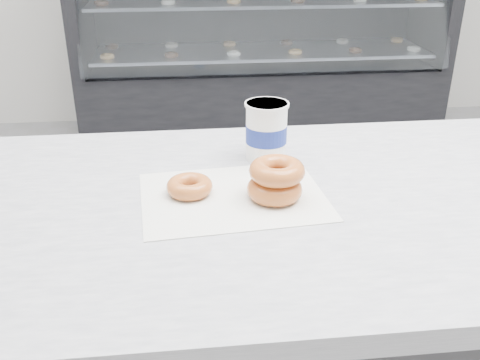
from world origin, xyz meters
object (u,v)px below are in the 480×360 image
object	(u,v)px
donut_stack	(276,180)
coffee_cup	(266,130)
counter	(430,360)
display_case	(261,64)
donut_single	(190,186)

from	to	relation	value
donut_stack	coffee_cup	size ratio (longest dim) A/B	1.05
counter	display_case	distance (m)	2.72
display_case	coffee_cup	xyz separation A→B (m)	(-0.37, -2.54, 0.47)
counter	donut_stack	distance (m)	0.62
donut_single	coffee_cup	distance (m)	0.23
donut_single	counter	bearing A→B (deg)	-3.02
counter	coffee_cup	world-z (taller)	coffee_cup
donut_single	coffee_cup	world-z (taller)	coffee_cup
donut_stack	coffee_cup	distance (m)	0.19
display_case	donut_stack	xyz separation A→B (m)	(-0.38, -2.73, 0.45)
display_case	donut_single	xyz separation A→B (m)	(-0.54, -2.69, 0.43)
donut_single	donut_stack	xyz separation A→B (m)	(0.16, -0.03, 0.02)
donut_stack	coffee_cup	bearing A→B (deg)	86.58
display_case	counter	bearing A→B (deg)	-90.00
counter	donut_single	xyz separation A→B (m)	(-0.54, 0.03, 0.47)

